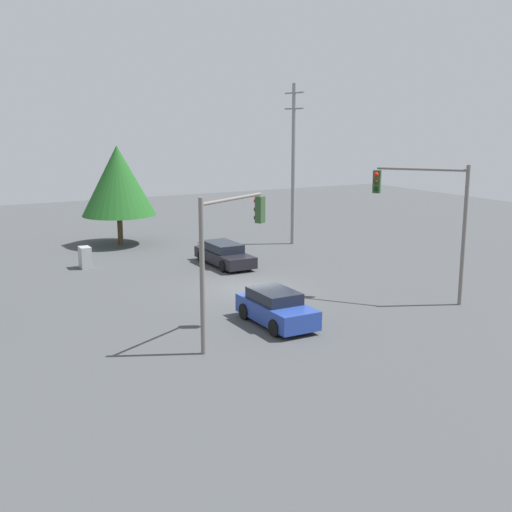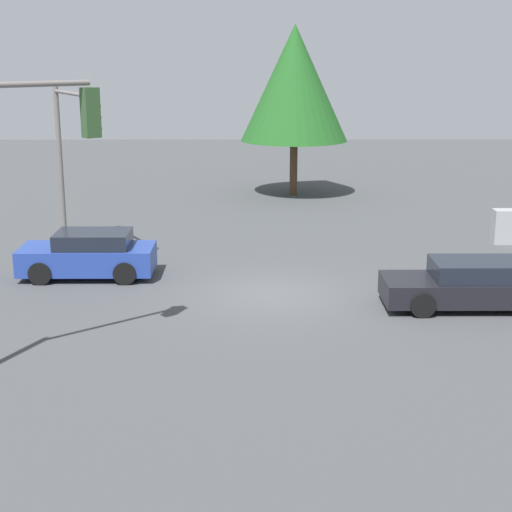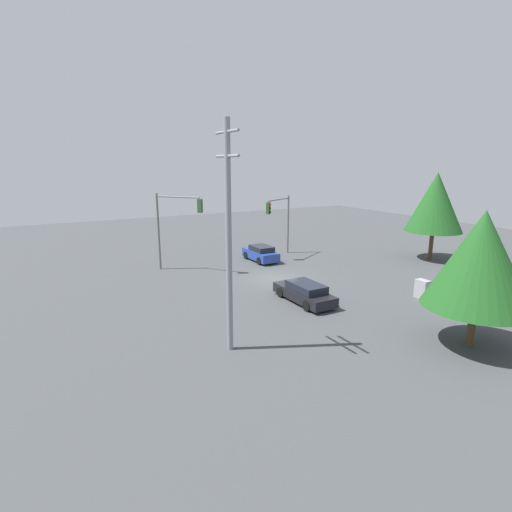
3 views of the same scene
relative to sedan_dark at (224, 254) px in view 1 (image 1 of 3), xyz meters
name	(u,v)px [view 1 (image 1 of 3)]	position (x,y,z in m)	size (l,w,h in m)	color
ground_plane	(251,288)	(5.40, -1.15, -0.63)	(80.00, 80.00, 0.00)	#424447
sedan_dark	(224,254)	(0.00, 0.00, 0.00)	(4.76, 1.87, 1.30)	black
sedan_blue	(276,308)	(10.95, -2.99, 0.06)	(4.04, 1.85, 1.42)	#233D93
traffic_signal_main	(228,240)	(11.81, -5.57, 3.27)	(2.22, 3.68, 5.65)	slate
traffic_signal_cross	(428,208)	(11.25, 4.77, 3.72)	(3.43, 2.83, 6.33)	slate
utility_pole_tall	(294,161)	(-3.70, 6.99, 4.96)	(2.20, 0.28, 10.59)	gray
electrical_cabinet	(85,257)	(-3.11, -7.25, -0.02)	(0.86, 0.58, 1.23)	#9EA0A3
tree_right	(118,181)	(-9.03, -3.37, 3.68)	(4.91, 4.91, 6.63)	#4C3823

